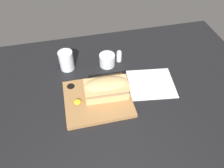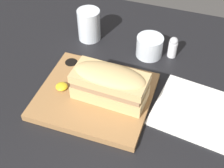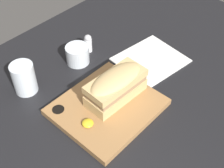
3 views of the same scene
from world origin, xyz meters
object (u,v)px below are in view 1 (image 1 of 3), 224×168
(serving_board, at_px, (97,99))
(wine_glass, at_px, (107,60))
(sandwich, at_px, (106,88))
(water_glass, at_px, (67,61))
(salt_shaker, at_px, (119,56))
(napkin, at_px, (151,84))

(serving_board, distance_m, wine_glass, 0.24)
(wine_glass, bearing_deg, serving_board, -112.40)
(sandwich, xyz_separation_m, water_glass, (-0.15, 0.24, -0.02))
(serving_board, height_order, salt_shaker, salt_shaker)
(wine_glass, bearing_deg, sandwich, -102.67)
(water_glass, xyz_separation_m, wine_glass, (0.20, -0.02, -0.02))
(serving_board, distance_m, water_glass, 0.26)
(serving_board, distance_m, napkin, 0.26)
(serving_board, relative_size, napkin, 1.21)
(wine_glass, height_order, napkin, wine_glass)
(water_glass, distance_m, salt_shaker, 0.26)
(wine_glass, distance_m, napkin, 0.25)
(sandwich, relative_size, napkin, 0.79)
(wine_glass, height_order, salt_shaker, salt_shaker)
(water_glass, xyz_separation_m, salt_shaker, (0.26, -0.00, -0.01))
(serving_board, xyz_separation_m, salt_shaker, (0.16, 0.23, 0.02))
(napkin, distance_m, salt_shaker, 0.22)
(sandwich, bearing_deg, serving_board, -177.86)
(water_glass, bearing_deg, wine_glass, -5.66)
(napkin, xyz_separation_m, salt_shaker, (-0.11, 0.19, 0.03))
(salt_shaker, bearing_deg, serving_board, -123.60)
(serving_board, xyz_separation_m, wine_glass, (0.09, 0.22, 0.02))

